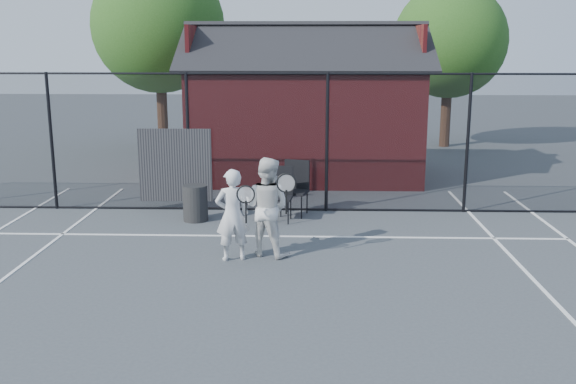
{
  "coord_description": "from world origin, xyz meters",
  "views": [
    {
      "loc": [
        0.62,
        -8.68,
        3.53
      ],
      "look_at": [
        0.26,
        1.99,
        1.1
      ],
      "focal_mm": 40.0,
      "sensor_mm": 36.0,
      "label": 1
    }
  ],
  "objects_px": {
    "player_back": "(267,207)",
    "chair_right": "(294,189)",
    "chair_left": "(279,195)",
    "clubhouse": "(305,118)",
    "player_front": "(232,215)",
    "waste_bin": "(195,203)"
  },
  "relations": [
    {
      "from": "chair_right",
      "to": "waste_bin",
      "type": "bearing_deg",
      "value": -151.52
    },
    {
      "from": "player_front",
      "to": "waste_bin",
      "type": "relative_size",
      "value": 2.1
    },
    {
      "from": "chair_left",
      "to": "player_back",
      "type": "bearing_deg",
      "value": -87.26
    },
    {
      "from": "waste_bin",
      "to": "chair_left",
      "type": "bearing_deg",
      "value": 0.0
    },
    {
      "from": "clubhouse",
      "to": "player_back",
      "type": "bearing_deg",
      "value": -94.78
    },
    {
      "from": "clubhouse",
      "to": "chair_right",
      "type": "distance_m",
      "value": 4.53
    },
    {
      "from": "clubhouse",
      "to": "waste_bin",
      "type": "xyz_separation_m",
      "value": [
        -2.22,
        -4.9,
        -1.23
      ]
    },
    {
      "from": "chair_left",
      "to": "chair_right",
      "type": "height_order",
      "value": "chair_right"
    },
    {
      "from": "player_back",
      "to": "player_front",
      "type": "bearing_deg",
      "value": -152.47
    },
    {
      "from": "clubhouse",
      "to": "chair_right",
      "type": "xyz_separation_m",
      "value": [
        -0.19,
        -4.4,
        -1.04
      ]
    },
    {
      "from": "player_back",
      "to": "chair_left",
      "type": "bearing_deg",
      "value": 87.42
    },
    {
      "from": "player_front",
      "to": "player_back",
      "type": "relative_size",
      "value": 0.91
    },
    {
      "from": "clubhouse",
      "to": "player_front",
      "type": "xyz_separation_m",
      "value": [
        -1.15,
        -7.38,
        -0.82
      ]
    },
    {
      "from": "player_back",
      "to": "chair_left",
      "type": "relative_size",
      "value": 1.56
    },
    {
      "from": "player_back",
      "to": "chair_right",
      "type": "relative_size",
      "value": 1.51
    },
    {
      "from": "player_front",
      "to": "clubhouse",
      "type": "bearing_deg",
      "value": 81.12
    },
    {
      "from": "chair_right",
      "to": "player_front",
      "type": "bearing_deg",
      "value": -93.22
    },
    {
      "from": "clubhouse",
      "to": "player_back",
      "type": "relative_size",
      "value": 3.8
    },
    {
      "from": "clubhouse",
      "to": "player_back",
      "type": "height_order",
      "value": "clubhouse"
    },
    {
      "from": "clubhouse",
      "to": "chair_left",
      "type": "distance_m",
      "value": 5.04
    },
    {
      "from": "clubhouse",
      "to": "player_front",
      "type": "height_order",
      "value": "clubhouse"
    },
    {
      "from": "chair_right",
      "to": "player_back",
      "type": "bearing_deg",
      "value": -83.8
    }
  ]
}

